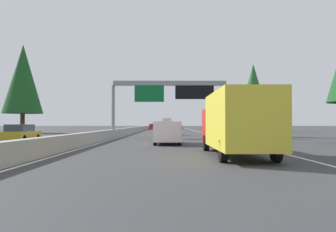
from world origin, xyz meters
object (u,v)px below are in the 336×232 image
object	(u,v)px
minivan_far_left	(167,131)
pickup_mid_left	(165,128)
conifer_left_near	(23,79)
conifer_right_mid	(253,102)
sedan_mid_right	(153,127)
sedan_distant_a	(179,127)
sign_gantry_overhead	(171,92)
oncoming_near	(21,134)
sedan_near_right	(178,126)
box_truck_near_center	(236,122)
conifer_right_near	(253,92)
bus_distant_b	(167,123)

from	to	relation	value
minivan_far_left	pickup_mid_left	size ratio (longest dim) A/B	0.89
minivan_far_left	conifer_left_near	xyz separation A→B (m)	(29.75, 23.60, 7.88)
conifer_right_mid	conifer_left_near	bearing A→B (deg)	102.55
sedan_mid_right	sedan_distant_a	xyz separation A→B (m)	(11.67, -7.08, 0.00)
pickup_mid_left	conifer_left_near	distance (m)	26.69
sedan_mid_right	sign_gantry_overhead	bearing A→B (deg)	-175.24
pickup_mid_left	conifer_right_mid	bearing A→B (deg)	-41.10
oncoming_near	sedan_near_right	bearing A→B (deg)	168.86
pickup_mid_left	oncoming_near	xyz separation A→B (m)	(-17.07, 11.91, -0.23)
box_truck_near_center	conifer_left_near	distance (m)	48.03
sedan_near_right	conifer_right_near	xyz separation A→B (m)	(-67.21, -6.76, 4.53)
box_truck_near_center	oncoming_near	world-z (taller)	box_truck_near_center
sedan_distant_a	conifer_right_mid	world-z (taller)	conifer_right_mid
sign_gantry_overhead	box_truck_near_center	xyz separation A→B (m)	(-20.74, -2.80, -3.32)
sedan_near_right	conifer_right_mid	xyz separation A→B (m)	(-42.83, -12.98, 5.04)
sedan_mid_right	conifer_right_near	xyz separation A→B (m)	(-45.96, -13.81, 4.53)
box_truck_near_center	minivan_far_left	bearing A→B (deg)	19.06
bus_distant_b	conifer_right_mid	world-z (taller)	conifer_right_mid
pickup_mid_left	sign_gantry_overhead	bearing A→B (deg)	-175.41
box_truck_near_center	sedan_distant_a	distance (m)	81.33
sign_gantry_overhead	sedan_distant_a	distance (m)	60.81
sign_gantry_overhead	conifer_left_near	xyz separation A→B (m)	(18.43, 24.05, 3.89)
box_truck_near_center	bus_distant_b	xyz separation A→B (m)	(87.78, 3.22, 0.11)
sign_gantry_overhead	pickup_mid_left	distance (m)	9.23
minivan_far_left	bus_distant_b	size ratio (longest dim) A/B	0.43
sedan_mid_right	conifer_right_mid	distance (m)	29.87
box_truck_near_center	bus_distant_b	distance (m)	87.84
conifer_right_near	conifer_right_mid	world-z (taller)	conifer_right_mid
box_truck_near_center	pickup_mid_left	world-z (taller)	box_truck_near_center
sign_gantry_overhead	conifer_left_near	size ratio (longest dim) A/B	0.87
sign_gantry_overhead	box_truck_near_center	bearing A→B (deg)	-172.30
sedan_mid_right	bus_distant_b	size ratio (longest dim) A/B	0.38
box_truck_near_center	sedan_mid_right	size ratio (longest dim) A/B	1.93
pickup_mid_left	sedan_mid_right	size ratio (longest dim) A/B	1.27
box_truck_near_center	pickup_mid_left	xyz separation A→B (m)	(29.02, 3.47, -0.70)
minivan_far_left	conifer_right_mid	size ratio (longest dim) A/B	0.53
box_truck_near_center	conifer_right_mid	distance (m)	50.01
box_truck_near_center	conifer_left_near	bearing A→B (deg)	34.43
box_truck_near_center	bus_distant_b	size ratio (longest dim) A/B	0.74
conifer_left_near	sedan_distant_a	bearing A→B (deg)	-32.68
oncoming_near	minivan_far_left	bearing A→B (deg)	78.19
box_truck_near_center	conifer_right_mid	size ratio (longest dim) A/B	0.90
sedan_mid_right	box_truck_near_center	bearing A→B (deg)	-174.36
pickup_mid_left	conifer_right_near	xyz separation A→B (m)	(-5.33, -10.40, 4.30)
sign_gantry_overhead	sedan_near_right	size ratio (longest dim) A/B	2.88
sign_gantry_overhead	sedan_near_right	world-z (taller)	sign_gantry_overhead
oncoming_near	conifer_right_mid	distance (m)	46.31
minivan_far_left	sedan_distant_a	bearing A→B (deg)	-2.74
pickup_mid_left	bus_distant_b	distance (m)	58.76
sign_gantry_overhead	sedan_near_right	xyz separation A→B (m)	(70.17, -2.97, -4.25)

